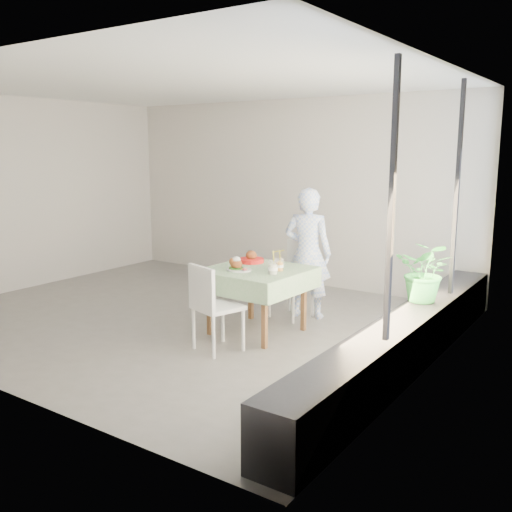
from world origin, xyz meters
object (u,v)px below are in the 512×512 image
Objects in this scene: potted_plant at (426,271)px; chair_near at (217,324)px; juice_cup_orange at (279,265)px; chair_far at (292,294)px; diner at (308,253)px; cafe_table at (257,293)px; main_dish at (237,266)px.

chair_near is at bearing -143.71° from potted_plant.
potted_plant is at bearing 19.70° from juice_cup_orange.
diner reaches higher than chair_far.
potted_plant is (1.72, 0.56, 0.36)m from cafe_table.
juice_cup_orange is (0.27, 0.04, 0.35)m from cafe_table.
chair_far is (0.01, 0.75, -0.17)m from cafe_table.
main_dish is at bearing 102.22° from chair_near.
chair_far is at bearing 173.47° from potted_plant.
potted_plant is at bearing 17.97° from cafe_table.
potted_plant reaches higher than chair_far.
juice_cup_orange reaches higher than chair_far.
diner is (0.17, 1.58, 0.52)m from chair_near.
main_dish is 1.99m from potted_plant.
juice_cup_orange is 1.54m from potted_plant.
diner is 5.86× the size of juice_cup_orange.
main_dish is (-0.11, 0.52, 0.51)m from chair_near.
cafe_table is 3.97× the size of juice_cup_orange.
chair_far is at bearing 23.69° from diner.
potted_plant is (1.84, 0.76, 0.03)m from main_dish.
chair_near is 1.68m from diner.
chair_near is at bearing -77.78° from main_dish.
potted_plant is (1.45, 0.52, 0.01)m from juice_cup_orange.
cafe_table is 0.74m from chair_near.
juice_cup_orange is (0.39, 0.24, 0.01)m from main_dish.
cafe_table is 0.68× the size of diner.
chair_far is 1.47× the size of potted_plant.
juice_cup_orange reaches higher than chair_near.
potted_plant reaches higher than juice_cup_orange.
chair_far is 1.47m from chair_near.
potted_plant is at bearing 22.32° from main_dish.
cafe_table is 0.44m from juice_cup_orange.
cafe_table is at bearing -162.03° from potted_plant.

